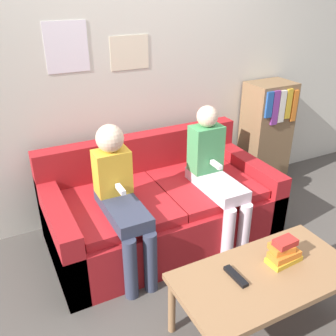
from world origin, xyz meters
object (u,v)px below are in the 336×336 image
object	(u,v)px
couch	(160,207)
person_left	(120,195)
coffee_table	(265,280)
bookshelf	(266,135)
tv_remote	(236,276)
person_right	(215,173)

from	to	relation	value
couch	person_left	bearing A→B (deg)	-152.32
coffee_table	person_left	size ratio (longest dim) A/B	0.99
bookshelf	couch	bearing A→B (deg)	-165.45
tv_remote	person_left	bearing A→B (deg)	109.80
person_right	bookshelf	distance (m)	1.10
person_left	bookshelf	bearing A→B (deg)	17.77
person_left	tv_remote	world-z (taller)	person_left
bookshelf	person_right	bearing A→B (deg)	-150.05
coffee_table	person_right	world-z (taller)	person_right
person_left	person_right	distance (m)	0.75
coffee_table	couch	bearing A→B (deg)	96.07
person_left	tv_remote	bearing A→B (deg)	-68.14
couch	person_right	bearing A→B (deg)	-30.13
person_right	bookshelf	bearing A→B (deg)	29.95
couch	tv_remote	world-z (taller)	couch
tv_remote	person_right	bearing A→B (deg)	61.85
couch	person_left	size ratio (longest dim) A/B	1.66
couch	tv_remote	size ratio (longest dim) A/B	10.10
couch	person_left	world-z (taller)	person_left
coffee_table	person_right	distance (m)	0.95
person_left	person_right	bearing A→B (deg)	-0.20
couch	person_left	distance (m)	0.55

